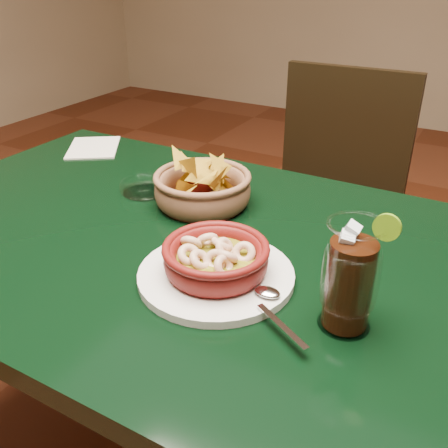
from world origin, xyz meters
The scene contains 8 objects.
dining_table centered at (0.00, 0.00, 0.65)m, with size 1.20×0.80×0.75m.
dining_chair centered at (0.10, 0.71, 0.51)m, with size 0.44×0.44×0.93m.
shrimp_plate centered at (0.17, -0.10, 0.78)m, with size 0.33×0.26×0.08m.
chip_basket centered at (0.00, 0.13, 0.79)m, with size 0.24×0.24×0.15m.
guacamole_ramekin centered at (-0.05, 0.19, 0.77)m, with size 0.11×0.11×0.04m.
cola_drink centered at (0.39, -0.10, 0.83)m, with size 0.16×0.16×0.19m.
glass_ashtray centered at (-0.14, 0.12, 0.76)m, with size 0.12×0.12×0.03m.
paper_menu centered at (-0.45, 0.29, 0.75)m, with size 0.21×0.22×0.00m.
Camera 1 is at (0.51, -0.68, 1.22)m, focal length 40.00 mm.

